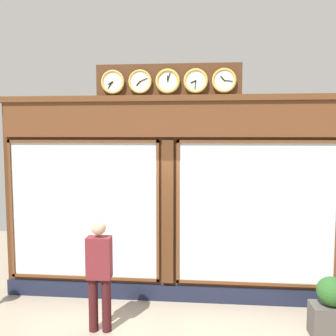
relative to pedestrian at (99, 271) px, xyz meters
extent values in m
cube|color=#4C2B16|center=(-0.92, -1.25, 0.82)|extent=(5.92, 0.30, 3.50)
cube|color=#191E33|center=(-0.92, -1.08, -0.79)|extent=(5.92, 0.08, 0.28)
cube|color=brown|center=(-0.92, -1.06, 2.27)|extent=(5.80, 0.08, 0.60)
cube|color=brown|center=(-0.92, -1.08, 2.62)|extent=(6.04, 0.20, 0.10)
cube|color=silver|center=(-2.43, -1.09, 0.67)|extent=(2.61, 0.02, 2.40)
cube|color=brown|center=(-2.43, -1.07, 1.89)|extent=(2.71, 0.04, 0.05)
cube|color=brown|center=(-2.43, -1.07, -0.56)|extent=(2.71, 0.04, 0.05)
cube|color=brown|center=(-1.09, -1.07, 0.67)|extent=(0.05, 0.04, 2.50)
cube|color=silver|center=(0.59, -1.09, 0.67)|extent=(2.61, 0.02, 2.40)
cube|color=brown|center=(0.59, -1.07, 1.89)|extent=(2.71, 0.04, 0.05)
cube|color=brown|center=(0.59, -1.07, -0.56)|extent=(2.71, 0.04, 0.05)
cube|color=brown|center=(1.92, -1.07, 0.67)|extent=(0.05, 0.04, 2.50)
cube|color=brown|center=(-0.74, -1.07, 0.67)|extent=(0.05, 0.04, 2.50)
cube|color=#4C2B16|center=(-0.92, -1.07, 0.67)|extent=(0.20, 0.10, 2.50)
cube|color=#4C2B16|center=(-0.92, -1.12, 2.90)|extent=(2.47, 0.06, 0.60)
cylinder|color=white|center=(-1.85, -1.04, 2.90)|extent=(0.33, 0.02, 0.33)
torus|color=gold|center=(-1.85, -1.04, 2.90)|extent=(0.40, 0.05, 0.40)
cube|color=black|center=(-1.83, -1.03, 2.93)|extent=(0.07, 0.01, 0.08)
cube|color=black|center=(-1.92, -1.03, 2.89)|extent=(0.14, 0.01, 0.03)
sphere|color=black|center=(-1.85, -1.02, 2.90)|extent=(0.02, 0.02, 0.02)
cylinder|color=white|center=(-1.39, -1.04, 2.90)|extent=(0.33, 0.02, 0.33)
torus|color=gold|center=(-1.39, -1.04, 2.90)|extent=(0.41, 0.05, 0.41)
cube|color=black|center=(-1.35, -1.03, 2.88)|extent=(0.09, 0.01, 0.05)
cube|color=black|center=(-1.38, -1.03, 2.83)|extent=(0.02, 0.01, 0.14)
sphere|color=black|center=(-1.39, -1.02, 2.90)|extent=(0.02, 0.02, 0.02)
cylinder|color=white|center=(-0.92, -1.04, 2.90)|extent=(0.33, 0.02, 0.33)
torus|color=gold|center=(-0.92, -1.04, 2.90)|extent=(0.41, 0.05, 0.41)
cube|color=black|center=(-0.92, -1.03, 2.94)|extent=(0.02, 0.01, 0.09)
cube|color=black|center=(-0.94, -1.03, 2.97)|extent=(0.06, 0.01, 0.14)
sphere|color=black|center=(-0.92, -1.02, 2.90)|extent=(0.02, 0.02, 0.02)
cylinder|color=white|center=(-0.45, -1.04, 2.90)|extent=(0.33, 0.02, 0.33)
torus|color=gold|center=(-0.45, -1.04, 2.90)|extent=(0.40, 0.04, 0.40)
cube|color=black|center=(-0.42, -1.03, 2.86)|extent=(0.07, 0.01, 0.08)
cube|color=black|center=(-0.52, -1.03, 2.93)|extent=(0.13, 0.01, 0.06)
sphere|color=black|center=(-0.45, -1.02, 2.90)|extent=(0.02, 0.02, 0.02)
cylinder|color=white|center=(0.02, -1.04, 2.90)|extent=(0.33, 0.02, 0.33)
torus|color=gold|center=(0.02, -1.04, 2.90)|extent=(0.41, 0.05, 0.41)
cube|color=black|center=(0.05, -1.03, 2.88)|extent=(0.09, 0.01, 0.06)
cube|color=black|center=(0.06, -1.03, 2.84)|extent=(0.09, 0.01, 0.12)
sphere|color=black|center=(0.02, -1.02, 2.90)|extent=(0.02, 0.02, 0.02)
cylinder|color=#3A1316|center=(0.10, 0.00, -0.52)|extent=(0.14, 0.14, 0.82)
cylinder|color=#3A1316|center=(-0.10, 0.00, -0.52)|extent=(0.14, 0.14, 0.82)
cube|color=maroon|center=(0.00, 0.00, 0.20)|extent=(0.37, 0.23, 0.62)
sphere|color=tan|center=(0.00, 0.00, 0.65)|extent=(0.22, 0.22, 0.22)
cube|color=#4C4742|center=(-3.38, -0.14, -0.69)|extent=(0.56, 0.36, 0.48)
sphere|color=#285623|center=(-3.38, -0.14, -0.24)|extent=(0.42, 0.42, 0.42)
camera|label=1|loc=(-1.50, 5.11, 2.00)|focal=38.90mm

